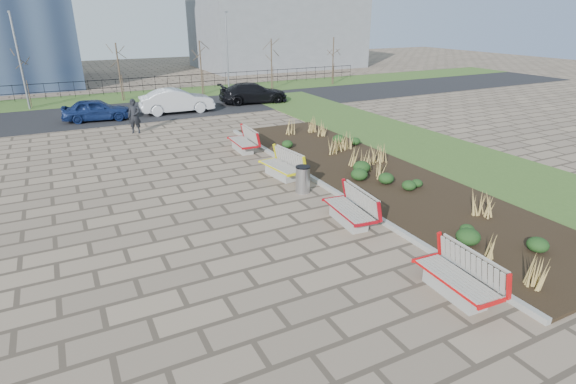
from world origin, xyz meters
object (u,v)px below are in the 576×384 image
litter_bin (303,180)px  bench_d (242,140)px  lamp_east (227,54)px  bench_b (349,208)px  lamp_west (20,62)px  car_silver (177,101)px  car_black (253,93)px  car_blue (96,110)px  bench_c (281,165)px  bench_a (456,276)px  pedestrian (134,116)px

litter_bin → bench_d: bearing=89.8°
lamp_east → litter_bin: bearing=-103.3°
bench_d → bench_b: bearing=-88.0°
lamp_west → car_silver: bearing=-33.1°
bench_b → lamp_east: (5.00, 24.09, 2.54)m
bench_d → car_black: car_black is taller
lamp_east → bench_d: bearing=-108.0°
bench_d → litter_bin: (-0.02, -5.82, -0.02)m
car_blue → lamp_west: size_ratio=0.63×
car_black → lamp_west: 15.07m
bench_d → lamp_east: bearing=74.0°
lamp_east → lamp_west: bearing=180.0°
litter_bin → car_silver: 15.73m
bench_c → bench_a: bearing=-96.8°
bench_c → lamp_east: size_ratio=0.35×
car_blue → lamp_east: 12.01m
bench_c → bench_d: bearing=83.2°
bench_d → car_blue: bearing=120.6°
bench_c → litter_bin: bearing=-97.4°
car_black → lamp_east: (-0.15, 4.64, 2.32)m
bench_a → car_blue: size_ratio=0.56×
bench_a → bench_b: 4.23m
bench_b → bench_d: same height
pedestrian → car_blue: pedestrian is taller
car_silver → lamp_west: bearing=59.6°
bench_c → bench_b: bearing=-96.8°
bench_b → bench_d: size_ratio=1.00×
litter_bin → car_black: 17.40m
bench_a → car_black: (5.15, 23.67, 0.22)m
litter_bin → car_silver: car_silver is taller
car_blue → lamp_east: bearing=-53.7°
bench_c → bench_d: same height
pedestrian → lamp_east: lamp_east is taller
bench_d → lamp_west: 18.04m
bench_b → lamp_east: size_ratio=0.35×
car_silver → litter_bin: bearing=-175.5°
bench_a → car_black: car_black is taller
litter_bin → car_black: size_ratio=0.20×
bench_d → car_black: bearing=66.5°
bench_a → litter_bin: bearing=93.1°
litter_bin → pedestrian: 12.15m
bench_b → bench_d: 8.66m
bench_b → litter_bin: bearing=95.6°
pedestrian → car_silver: size_ratio=0.40×
bench_a → lamp_east: 28.87m
bench_d → litter_bin: size_ratio=2.20×
car_blue → car_black: 10.53m
pedestrian → litter_bin: bearing=-50.6°
litter_bin → car_blue: (-5.31, 15.61, 0.19)m
bench_c → lamp_east: lamp_east is taller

